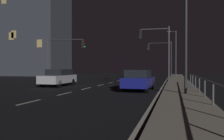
% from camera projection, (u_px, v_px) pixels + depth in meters
% --- Properties ---
extents(ground_plane, '(112.00, 112.00, 0.00)m').
position_uv_depth(ground_plane, '(88.00, 88.00, 20.11)').
color(ground_plane, black).
rests_on(ground_plane, ground).
extents(sidewalk_right, '(2.50, 77.00, 0.14)m').
position_uv_depth(sidewalk_right, '(181.00, 89.00, 18.23)').
color(sidewalk_right, '#9E937F').
rests_on(sidewalk_right, ground).
extents(lane_markings_center, '(0.14, 50.00, 0.01)m').
position_uv_depth(lane_markings_center, '(101.00, 85.00, 23.50)').
color(lane_markings_center, silver).
rests_on(lane_markings_center, ground).
extents(lane_edge_line, '(0.14, 53.00, 0.01)m').
position_uv_depth(lane_edge_line, '(163.00, 85.00, 23.44)').
color(lane_edge_line, silver).
rests_on(lane_edge_line, ground).
extents(car, '(1.98, 4.46, 1.57)m').
position_uv_depth(car, '(139.00, 80.00, 17.81)').
color(car, navy).
rests_on(car, ground).
extents(car_oncoming, '(1.83, 4.40, 1.57)m').
position_uv_depth(car_oncoming, '(58.00, 77.00, 22.15)').
color(car_oncoming, silver).
rests_on(car_oncoming, ground).
extents(traffic_light_far_right, '(3.57, 0.58, 5.42)m').
position_uv_depth(traffic_light_far_right, '(161.00, 52.00, 34.97)').
color(traffic_light_far_right, '#38383D').
rests_on(traffic_light_far_right, sidewalk_right).
extents(traffic_light_far_left, '(4.44, 0.75, 5.11)m').
position_uv_depth(traffic_light_far_left, '(64.00, 51.00, 26.85)').
color(traffic_light_far_left, '#4C4C51').
rests_on(traffic_light_far_left, ground).
extents(traffic_light_near_left, '(3.15, 0.35, 5.74)m').
position_uv_depth(traffic_light_near_left, '(156.00, 44.00, 24.17)').
color(traffic_light_near_left, '#4C4C51').
rests_on(traffic_light_near_left, sidewalk_right).
extents(street_lamp_corner, '(1.59, 0.42, 7.35)m').
position_uv_depth(street_lamp_corner, '(182.00, 22.00, 14.58)').
color(street_lamp_corner, '#2D3033').
rests_on(street_lamp_corner, sidewalk_right).
extents(street_lamp_far_end, '(1.54, 1.08, 7.76)m').
position_uv_depth(street_lamp_far_end, '(175.00, 50.00, 40.04)').
color(street_lamp_far_end, '#4C4C51').
rests_on(street_lamp_far_end, sidewalk_right).
extents(barrier_fence, '(0.09, 25.74, 0.98)m').
position_uv_depth(barrier_fence, '(208.00, 85.00, 11.48)').
color(barrier_fence, '#59595E').
rests_on(barrier_fence, sidewalk_right).
extents(building_distant, '(14.85, 9.71, 19.73)m').
position_uv_depth(building_distant, '(31.00, 30.00, 51.67)').
color(building_distant, '#3D424C').
rests_on(building_distant, ground).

